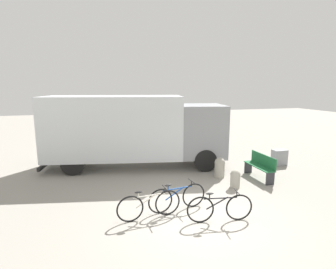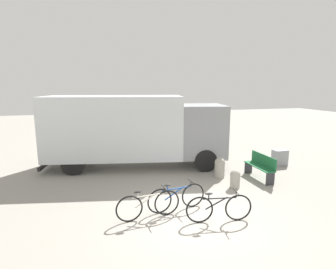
{
  "view_description": "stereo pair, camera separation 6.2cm",
  "coord_description": "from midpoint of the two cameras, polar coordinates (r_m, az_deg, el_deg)",
  "views": [
    {
      "loc": [
        -2.66,
        -6.31,
        3.61
      ],
      "look_at": [
        0.11,
        3.61,
        1.7
      ],
      "focal_mm": 28.0,
      "sensor_mm": 36.0,
      "label": 1
    },
    {
      "loc": [
        -2.6,
        -6.33,
        3.61
      ],
      "look_at": [
        0.11,
        3.61,
        1.7
      ],
      "focal_mm": 28.0,
      "sensor_mm": 36.0,
      "label": 2
    }
  ],
  "objects": [
    {
      "name": "bollard_far_bench",
      "position": [
        10.75,
        11.02,
        -6.92
      ],
      "size": [
        0.42,
        0.42,
        0.81
      ],
      "color": "#9E998C",
      "rests_on": "ground"
    },
    {
      "name": "bicycle_middle",
      "position": [
        7.9,
        1.8,
        -13.51
      ],
      "size": [
        1.81,
        0.44,
        0.84
      ],
      "rotation": [
        0.0,
        0.0,
        0.13
      ],
      "color": "black",
      "rests_on": "ground"
    },
    {
      "name": "bicycle_far",
      "position": [
        7.42,
        10.96,
        -15.39
      ],
      "size": [
        1.81,
        0.44,
        0.84
      ],
      "rotation": [
        0.0,
        0.0,
        -0.15
      ],
      "color": "black",
      "rests_on": "ground"
    },
    {
      "name": "delivery_truck",
      "position": [
        11.78,
        -7.69,
        1.38
      ],
      "size": [
        8.18,
        3.67,
        3.19
      ],
      "rotation": [
        0.0,
        0.0,
        -0.19
      ],
      "color": "silver",
      "rests_on": "ground"
    },
    {
      "name": "bollard_near_bench",
      "position": [
        9.83,
        14.24,
        -9.19
      ],
      "size": [
        0.36,
        0.36,
        0.67
      ],
      "color": "#9E998C",
      "rests_on": "ground"
    },
    {
      "name": "park_bench",
      "position": [
        11.0,
        19.34,
        -6.38
      ],
      "size": [
        0.4,
        1.55,
        0.97
      ],
      "rotation": [
        0.0,
        0.0,
        1.57
      ],
      "color": "#1E6638",
      "rests_on": "ground"
    },
    {
      "name": "ground_plane",
      "position": [
        7.74,
        6.51,
        -17.37
      ],
      "size": [
        60.0,
        60.0,
        0.0
      ],
      "primitive_type": "plane",
      "color": "gray"
    },
    {
      "name": "bicycle_near",
      "position": [
        7.46,
        -4.36,
        -15.06
      ],
      "size": [
        1.81,
        0.44,
        0.84
      ],
      "rotation": [
        0.0,
        0.0,
        0.09
      ],
      "color": "black",
      "rests_on": "ground"
    },
    {
      "name": "utility_box",
      "position": [
        13.19,
        22.94,
        -4.61
      ],
      "size": [
        0.64,
        0.4,
        0.72
      ],
      "color": "gray",
      "rests_on": "ground"
    }
  ]
}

